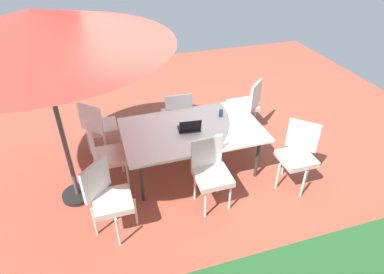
# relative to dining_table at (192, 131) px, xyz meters

# --- Properties ---
(ground_plane) EXTENTS (10.00, 10.00, 0.02)m
(ground_plane) POSITION_rel_dining_table_xyz_m (0.00, 0.00, -0.71)
(ground_plane) COLOR #9E4C38
(dining_table) EXTENTS (2.04, 1.25, 0.74)m
(dining_table) POSITION_rel_dining_table_xyz_m (0.00, 0.00, 0.00)
(dining_table) COLOR silver
(dining_table) RESTS_ON ground_plane
(patio_umbrella) EXTENTS (2.94, 2.94, 2.58)m
(patio_umbrella) POSITION_rel_dining_table_xyz_m (1.74, 0.12, 1.68)
(patio_umbrella) COLOR #4C4C4C
(patio_umbrella) RESTS_ON ground_plane
(chair_northwest) EXTENTS (0.59, 0.59, 0.98)m
(chair_northwest) POSITION_rel_dining_table_xyz_m (-1.33, 0.77, -0.14)
(chair_northwest) COLOR beige
(chair_northwest) RESTS_ON ground_plane
(chair_southeast) EXTENTS (0.59, 0.59, 0.98)m
(chair_southeast) POSITION_rel_dining_table_xyz_m (1.30, -0.81, -0.14)
(chair_southeast) COLOR beige
(chair_southeast) RESTS_ON ground_plane
(chair_northeast) EXTENTS (0.59, 0.59, 0.98)m
(chair_northeast) POSITION_rel_dining_table_xyz_m (1.32, 0.84, -0.14)
(chair_northeast) COLOR beige
(chair_northeast) RESTS_ON ground_plane
(chair_north) EXTENTS (0.47, 0.48, 0.98)m
(chair_north) POSITION_rel_dining_table_xyz_m (-0.02, 0.77, -0.14)
(chair_north) COLOR beige
(chair_north) RESTS_ON ground_plane
(chair_east) EXTENTS (0.48, 0.47, 0.98)m
(chair_east) POSITION_rel_dining_table_xyz_m (1.28, -0.03, -0.14)
(chair_east) COLOR beige
(chair_east) RESTS_ON ground_plane
(chair_south) EXTENTS (0.46, 0.48, 0.98)m
(chair_south) POSITION_rel_dining_table_xyz_m (0.01, -0.79, -0.14)
(chair_south) COLOR beige
(chair_south) RESTS_ON ground_plane
(chair_southwest) EXTENTS (0.59, 0.59, 0.98)m
(chair_southwest) POSITION_rel_dining_table_xyz_m (-1.27, -0.79, -0.14)
(chair_southwest) COLOR beige
(chair_southwest) RESTS_ON ground_plane
(laptop) EXTENTS (0.34, 0.28, 0.21)m
(laptop) POSITION_rel_dining_table_xyz_m (0.05, 0.04, 0.09)
(laptop) COLOR #2D2D33
(laptop) RESTS_ON dining_table
(cup) EXTENTS (0.06, 0.06, 0.11)m
(cup) POSITION_rel_dining_table_xyz_m (-0.54, -0.21, 0.10)
(cup) COLOR #334C99
(cup) RESTS_ON dining_table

